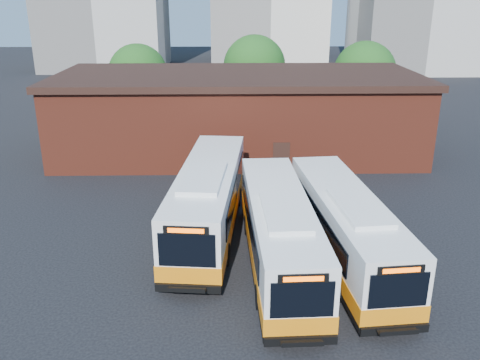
{
  "coord_description": "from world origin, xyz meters",
  "views": [
    {
      "loc": [
        -0.69,
        -20.57,
        12.26
      ],
      "look_at": [
        -0.16,
        4.2,
        3.18
      ],
      "focal_mm": 38.0,
      "sensor_mm": 36.0,
      "label": 1
    }
  ],
  "objects_px": {
    "bus_mideast": "(279,234)",
    "bus_east": "(345,230)",
    "bus_midwest": "(209,201)",
    "transit_worker": "(261,270)"
  },
  "relations": [
    {
      "from": "bus_mideast",
      "to": "bus_east",
      "type": "height_order",
      "value": "bus_mideast"
    },
    {
      "from": "bus_mideast",
      "to": "bus_east",
      "type": "xyz_separation_m",
      "value": [
        3.26,
        0.47,
        -0.02
      ]
    },
    {
      "from": "bus_midwest",
      "to": "bus_mideast",
      "type": "relative_size",
      "value": 1.07
    },
    {
      "from": "transit_worker",
      "to": "bus_east",
      "type": "bearing_deg",
      "value": -38.78
    },
    {
      "from": "bus_mideast",
      "to": "bus_east",
      "type": "distance_m",
      "value": 3.3
    },
    {
      "from": "bus_midwest",
      "to": "transit_worker",
      "type": "distance_m",
      "value": 6.44
    },
    {
      "from": "transit_worker",
      "to": "bus_mideast",
      "type": "bearing_deg",
      "value": -4.73
    },
    {
      "from": "bus_mideast",
      "to": "transit_worker",
      "type": "bearing_deg",
      "value": -117.72
    },
    {
      "from": "bus_midwest",
      "to": "bus_mideast",
      "type": "bearing_deg",
      "value": -42.72
    },
    {
      "from": "bus_east",
      "to": "bus_mideast",
      "type": "bearing_deg",
      "value": -177.03
    }
  ]
}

